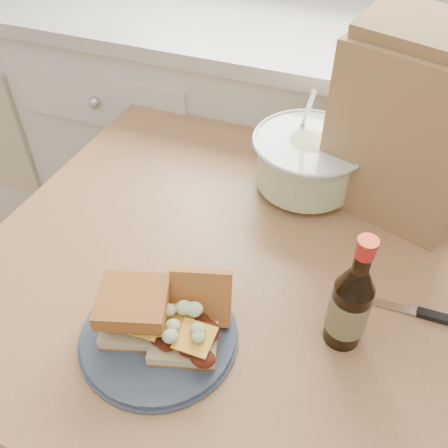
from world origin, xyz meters
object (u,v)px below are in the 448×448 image
(dining_table, at_px, (227,291))
(plate, at_px, (159,336))
(coleslaw_bowl, at_px, (307,164))
(beer_bottle, at_px, (350,305))
(paper_bag, at_px, (407,131))

(dining_table, bearing_deg, plate, -97.31)
(plate, relative_size, coleslaw_bowl, 1.05)
(plate, bearing_deg, coleslaw_bowl, 74.44)
(coleslaw_bowl, relative_size, beer_bottle, 1.05)
(beer_bottle, bearing_deg, plate, -155.79)
(dining_table, bearing_deg, paper_bag, 48.42)
(beer_bottle, bearing_deg, coleslaw_bowl, 115.87)
(plate, height_order, coleslaw_bowl, coleslaw_bowl)
(beer_bottle, bearing_deg, paper_bag, 88.79)
(dining_table, height_order, plate, plate)
(paper_bag, bearing_deg, coleslaw_bowl, -156.85)
(dining_table, xyz_separation_m, plate, (-0.04, -0.21, 0.12))
(coleslaw_bowl, distance_m, beer_bottle, 0.39)
(dining_table, height_order, beer_bottle, beer_bottle)
(dining_table, relative_size, plate, 3.82)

